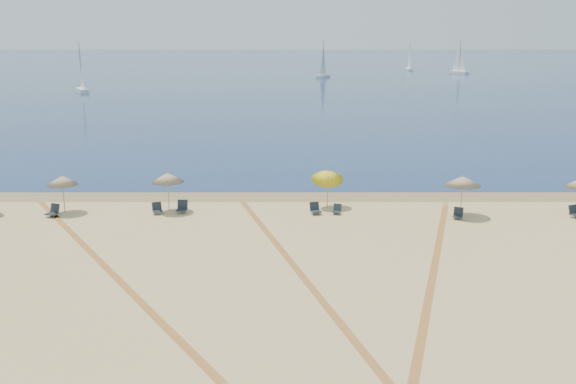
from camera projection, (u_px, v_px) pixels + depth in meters
name	position (u px, v px, depth m)	size (l,w,h in m)	color
ocean	(288.00, 62.00, 236.32)	(500.00, 500.00, 0.00)	#0C2151
wet_sand	(288.00, 196.00, 41.51)	(500.00, 500.00, 0.00)	olive
umbrella_1	(62.00, 180.00, 37.23)	(1.87, 1.87, 2.34)	gray
umbrella_2	(168.00, 178.00, 37.50)	(1.99, 1.99, 2.44)	gray
umbrella_3	(328.00, 175.00, 38.30)	(1.97, 2.04, 2.66)	gray
umbrella_4	(463.00, 181.00, 36.52)	(2.14, 2.14, 2.47)	gray
chair_2	(53.00, 211.00, 36.84)	(0.83, 0.89, 0.74)	black
chair_3	(157.00, 209.00, 37.41)	(0.76, 0.81, 0.67)	black
chair_4	(182.00, 207.00, 37.66)	(0.65, 0.75, 0.74)	black
chair_5	(315.00, 209.00, 37.36)	(0.76, 0.82, 0.69)	black
chair_6	(337.00, 210.00, 37.38)	(0.62, 0.68, 0.59)	black
chair_7	(458.00, 214.00, 36.39)	(0.73, 0.79, 0.65)	black
chair_8	(575.00, 212.00, 36.67)	(0.81, 0.86, 0.71)	black
sailboat_0	(323.00, 66.00, 154.53)	(3.87, 6.07, 8.90)	white
sailboat_1	(82.00, 77.00, 115.47)	(3.99, 6.10, 8.98)	white
sailboat_2	(409.00, 62.00, 185.07)	(1.54, 5.50, 8.13)	white
sailboat_3	(459.00, 63.00, 169.59)	(4.42, 6.07, 9.11)	white
tire_tracks	(268.00, 270.00, 28.48)	(52.69, 41.26, 0.00)	tan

